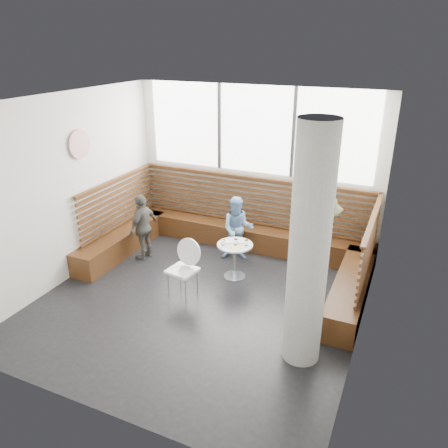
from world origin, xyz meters
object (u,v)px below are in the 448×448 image
at_px(child_back, 238,229).
at_px(child_left, 143,227).
at_px(adult_man, 319,246).
at_px(cafe_table, 235,254).
at_px(concrete_column, 309,250).
at_px(cafe_chair, 184,263).

relative_size(child_back, child_left, 0.97).
bearing_deg(adult_man, cafe_table, 80.27).
xyz_separation_m(concrete_column, cafe_chair, (-2.18, 0.74, -1.03)).
relative_size(cafe_table, child_back, 0.52).
xyz_separation_m(cafe_table, child_left, (-1.91, -0.00, 0.18)).
distance_m(cafe_chair, child_left, 1.61).
bearing_deg(child_left, cafe_chair, 61.33).
xyz_separation_m(concrete_column, adult_man, (-0.20, 1.67, -0.73)).
bearing_deg(child_back, adult_man, -40.91).
distance_m(cafe_chair, adult_man, 2.21).
relative_size(concrete_column, cafe_chair, 3.30).
height_order(concrete_column, cafe_table, concrete_column).
bearing_deg(concrete_column, child_left, 155.75).
relative_size(concrete_column, adult_man, 1.83).
distance_m(concrete_column, child_back, 3.11).
xyz_separation_m(cafe_table, adult_man, (1.44, 0.07, 0.41)).
bearing_deg(child_back, child_left, -178.05).
relative_size(cafe_chair, child_back, 0.77).
bearing_deg(child_back, concrete_column, -71.25).
bearing_deg(concrete_column, adult_man, 96.68).
distance_m(cafe_table, cafe_chair, 1.02).
relative_size(adult_man, child_left, 1.35).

